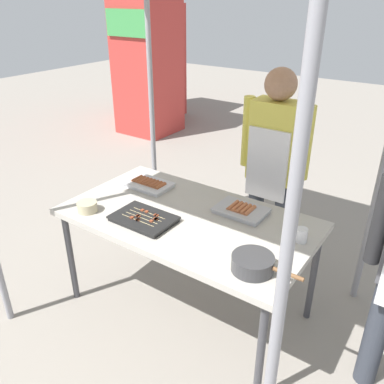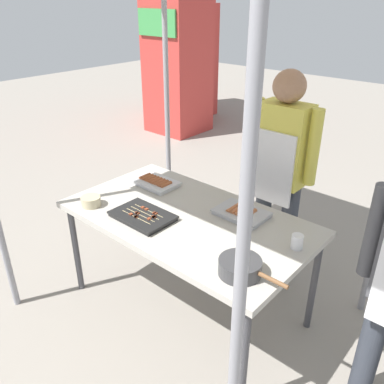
# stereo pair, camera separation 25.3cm
# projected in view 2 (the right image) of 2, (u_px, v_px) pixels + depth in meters

# --- Properties ---
(ground_plane) EXTENTS (18.00, 18.00, 0.00)m
(ground_plane) POSITION_uv_depth(u_px,v_px,m) (187.00, 305.00, 2.90)
(ground_plane) COLOR gray
(stall_table) EXTENTS (1.60, 0.90, 0.75)m
(stall_table) POSITION_uv_depth(u_px,v_px,m) (187.00, 223.00, 2.59)
(stall_table) COLOR #B7B2A8
(stall_table) RESTS_ON ground
(tray_grilled_sausages) EXTENTS (0.33, 0.23, 0.05)m
(tray_grilled_sausages) POSITION_uv_depth(u_px,v_px,m) (241.00, 213.00, 2.55)
(tray_grilled_sausages) COLOR #ADADB2
(tray_grilled_sausages) RESTS_ON stall_table
(tray_meat_skewers) EXTENTS (0.39, 0.26, 0.04)m
(tray_meat_skewers) POSITION_uv_depth(u_px,v_px,m) (143.00, 216.00, 2.52)
(tray_meat_skewers) COLOR black
(tray_meat_skewers) RESTS_ON stall_table
(tray_pork_links) EXTENTS (0.34, 0.22, 0.05)m
(tray_pork_links) POSITION_uv_depth(u_px,v_px,m) (155.00, 182.00, 2.96)
(tray_pork_links) COLOR silver
(tray_pork_links) RESTS_ON stall_table
(cooking_wok) EXTENTS (0.38, 0.22, 0.08)m
(cooking_wok) POSITION_uv_depth(u_px,v_px,m) (240.00, 267.00, 2.01)
(cooking_wok) COLOR #38383A
(cooking_wok) RESTS_ON stall_table
(condiment_bowl) EXTENTS (0.13, 0.13, 0.06)m
(condiment_bowl) POSITION_uv_depth(u_px,v_px,m) (91.00, 201.00, 2.67)
(condiment_bowl) COLOR #BFB28C
(condiment_bowl) RESTS_ON stall_table
(drink_cup_near_edge) EXTENTS (0.07, 0.07, 0.08)m
(drink_cup_near_edge) POSITION_uv_depth(u_px,v_px,m) (297.00, 242.00, 2.22)
(drink_cup_near_edge) COLOR white
(drink_cup_near_edge) RESTS_ON stall_table
(vendor_woman) EXTENTS (0.52, 0.23, 1.60)m
(vendor_woman) POSITION_uv_depth(u_px,v_px,m) (281.00, 165.00, 2.81)
(vendor_woman) COLOR #333842
(vendor_woman) RESTS_ON ground
(neighbor_stall_left) EXTENTS (1.08, 0.82, 1.87)m
(neighbor_stall_left) POSITION_uv_depth(u_px,v_px,m) (181.00, 61.00, 7.12)
(neighbor_stall_left) COLOR #BF3833
(neighbor_stall_left) RESTS_ON ground
(neighbor_stall_right) EXTENTS (0.81, 0.83, 2.06)m
(neighbor_stall_right) POSITION_uv_depth(u_px,v_px,m) (178.00, 65.00, 6.15)
(neighbor_stall_right) COLOR #BF3833
(neighbor_stall_right) RESTS_ON ground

